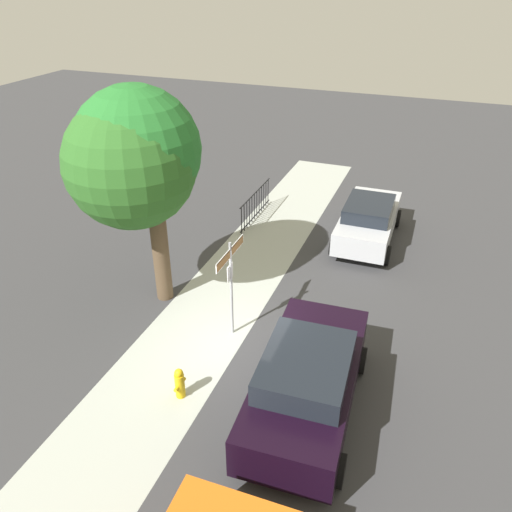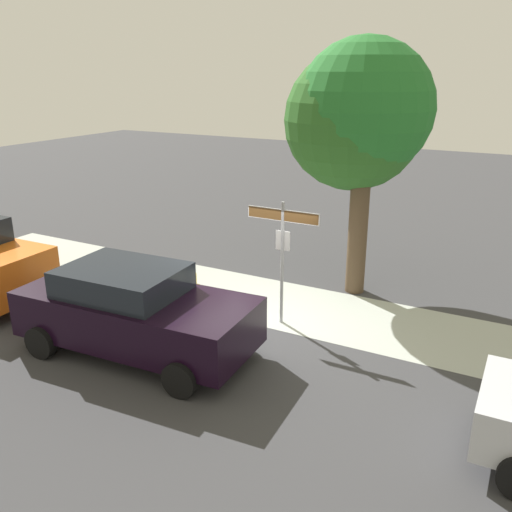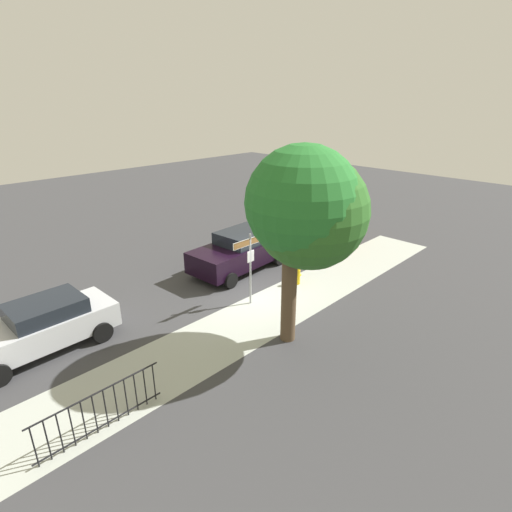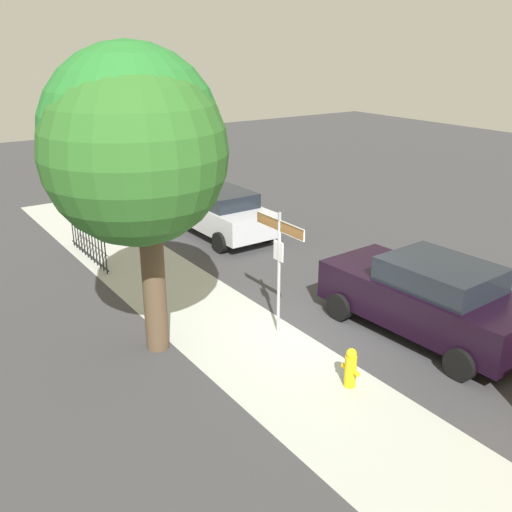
% 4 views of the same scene
% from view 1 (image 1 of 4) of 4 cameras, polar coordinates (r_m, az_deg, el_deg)
% --- Properties ---
extents(ground_plane, '(60.00, 60.00, 0.00)m').
position_cam_1_polar(ground_plane, '(13.01, -1.85, -10.24)').
color(ground_plane, '#38383A').
extents(sidewalk_strip, '(24.00, 2.60, 0.00)m').
position_cam_1_polar(sidewalk_strip, '(14.88, -3.54, -4.38)').
color(sidewalk_strip, '#A5ABA1').
rests_on(sidewalk_strip, ground_plane).
extents(street_sign, '(1.62, 0.07, 2.71)m').
position_cam_1_polar(street_sign, '(12.35, -2.89, -1.59)').
color(street_sign, '#9EA0A5').
rests_on(street_sign, ground_plane).
extents(shade_tree, '(3.52, 3.34, 6.03)m').
position_cam_1_polar(shade_tree, '(13.08, -13.73, 10.56)').
color(shade_tree, brown).
rests_on(shade_tree, ground_plane).
extents(car_black, '(4.71, 2.36, 1.73)m').
position_cam_1_polar(car_black, '(10.90, 5.79, -13.84)').
color(car_black, black).
rests_on(car_black, ground_plane).
extents(car_silver, '(4.28, 1.98, 1.54)m').
position_cam_1_polar(car_silver, '(17.80, 12.60, 4.03)').
color(car_silver, '#B9BBC2').
rests_on(car_silver, ground_plane).
extents(iron_fence, '(3.05, 0.04, 1.07)m').
position_cam_1_polar(iron_fence, '(19.10, -0.05, 5.82)').
color(iron_fence, black).
rests_on(iron_fence, ground_plane).
extents(fire_hydrant, '(0.42, 0.22, 0.78)m').
position_cam_1_polar(fire_hydrant, '(11.64, -8.63, -14.03)').
color(fire_hydrant, yellow).
rests_on(fire_hydrant, ground_plane).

